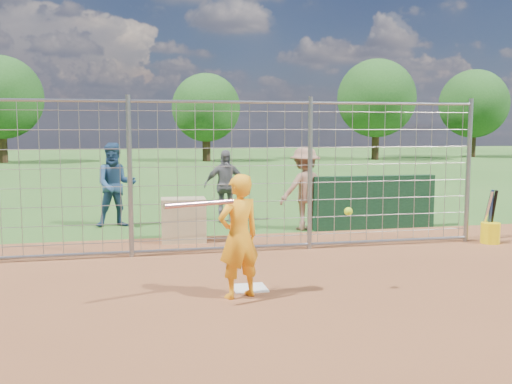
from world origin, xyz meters
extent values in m
plane|color=#2D591E|center=(0.00, 0.00, 0.00)|extent=(100.00, 100.00, 0.00)
plane|color=brown|center=(0.00, -3.00, 0.01)|extent=(18.00, 18.00, 0.00)
cube|color=silver|center=(0.00, -0.20, 0.01)|extent=(0.43, 0.43, 0.02)
cube|color=#11381E|center=(3.40, 3.60, 0.55)|extent=(2.60, 0.20, 1.10)
imported|color=#FF9E16|center=(-0.20, -0.53, 0.77)|extent=(0.65, 0.54, 1.53)
imported|color=navy|center=(-1.82, 4.98, 0.89)|extent=(0.92, 0.75, 1.77)
imported|color=slate|center=(0.54, 5.16, 0.80)|extent=(0.94, 0.40, 1.60)
imported|color=#90664E|center=(1.97, 3.81, 0.85)|extent=(1.21, 0.87, 1.70)
cube|color=tan|center=(-0.57, 3.09, 0.40)|extent=(0.82, 0.59, 0.80)
cylinder|color=silver|center=(-0.72, -0.86, 1.23)|extent=(0.83, 0.34, 0.06)
sphere|color=#BDF319|center=(1.15, -0.69, 1.05)|extent=(0.10, 0.10, 0.10)
cylinder|color=yellow|center=(4.83, 1.75, 0.19)|extent=(0.34, 0.34, 0.38)
cylinder|color=silver|center=(4.78, 1.80, 0.55)|extent=(0.06, 0.30, 0.83)
cylinder|color=navy|center=(4.85, 1.80, 0.55)|extent=(0.06, 0.14, 0.85)
cylinder|color=black|center=(4.90, 1.80, 0.55)|extent=(0.06, 0.22, 0.84)
cylinder|color=gray|center=(-1.50, 2.00, 1.30)|extent=(0.08, 0.08, 2.60)
cylinder|color=gray|center=(1.50, 2.00, 1.30)|extent=(0.08, 0.08, 2.60)
cylinder|color=gray|center=(4.50, 2.00, 1.30)|extent=(0.08, 0.08, 2.60)
cylinder|color=gray|center=(0.00, 2.00, 2.50)|extent=(9.00, 0.05, 0.05)
cylinder|color=gray|center=(0.00, 2.00, 0.08)|extent=(9.00, 0.05, 0.05)
cube|color=gray|center=(0.00, 2.00, 1.25)|extent=(9.00, 0.02, 2.50)
cylinder|color=#3F2B19|center=(-9.00, 29.00, 1.26)|extent=(0.50, 0.50, 2.52)
sphere|color=#26561E|center=(-9.00, 29.00, 3.85)|extent=(4.90, 4.90, 4.90)
cylinder|color=#3F2B19|center=(3.00, 28.00, 1.08)|extent=(0.50, 0.50, 2.16)
sphere|color=#26561E|center=(3.00, 28.00, 3.30)|extent=(4.20, 4.20, 4.20)
cylinder|color=#3F2B19|center=(14.00, 27.50, 1.30)|extent=(0.50, 0.50, 2.59)
sphere|color=#26561E|center=(14.00, 27.50, 3.96)|extent=(5.04, 5.04, 5.04)
cylinder|color=#3F2B19|center=(22.00, 29.00, 1.22)|extent=(0.50, 0.50, 2.45)
sphere|color=#26561E|center=(22.00, 29.00, 3.74)|extent=(4.76, 4.76, 4.76)
camera|label=1|loc=(-1.43, -7.27, 2.09)|focal=40.00mm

